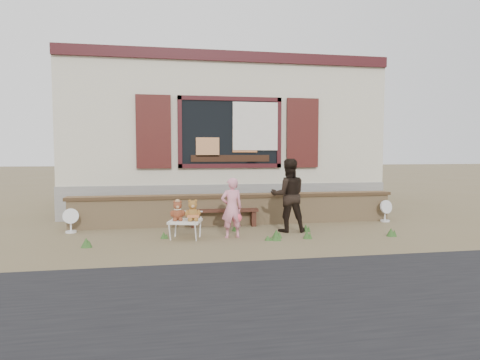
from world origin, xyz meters
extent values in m
plane|color=brown|center=(0.00, 0.00, 0.00)|extent=(80.00, 80.00, 0.00)
cube|color=#BBB197|center=(0.00, 4.50, 2.40)|extent=(8.00, 5.00, 3.20)
cube|color=gray|center=(0.00, 4.50, 0.40)|extent=(8.04, 5.04, 0.80)
cube|color=black|center=(0.00, 1.97, 2.05)|extent=(2.30, 0.04, 1.50)
cube|color=#3B1114|center=(0.00, 1.95, 2.85)|extent=(2.50, 0.08, 0.10)
cube|color=#3B1114|center=(0.00, 1.95, 1.25)|extent=(2.50, 0.08, 0.10)
cube|color=#3B1114|center=(-1.20, 1.95, 2.05)|extent=(0.10, 0.08, 1.70)
cube|color=#3B1114|center=(1.20, 1.95, 2.05)|extent=(0.10, 0.08, 1.70)
cube|color=black|center=(-1.80, 1.94, 2.05)|extent=(0.80, 0.07, 1.70)
cube|color=black|center=(1.80, 1.94, 2.05)|extent=(0.80, 0.07, 1.70)
cube|color=silver|center=(0.60, 1.90, 2.20)|extent=(1.10, 0.02, 1.15)
cube|color=#3B1114|center=(0.00, 1.98, 3.85)|extent=(8.00, 0.12, 0.25)
cube|color=black|center=(0.00, 1.94, 1.43)|extent=(1.90, 0.06, 0.16)
cube|color=tan|center=(-0.55, 1.94, 1.70)|extent=(0.55, 0.06, 0.45)
cube|color=#E08447|center=(0.35, 1.94, 1.85)|extent=(0.60, 0.06, 0.55)
cube|color=tan|center=(0.00, 1.00, 0.30)|extent=(7.00, 0.30, 0.60)
cube|color=brown|center=(0.00, 1.00, 0.63)|extent=(7.10, 0.36, 0.07)
cube|color=#361B13|center=(-0.32, 0.80, 0.35)|extent=(1.47, 0.38, 0.05)
cube|color=#361B13|center=(-0.96, 0.83, 0.16)|extent=(0.10, 0.28, 0.31)
cube|color=#361B13|center=(0.32, 0.77, 0.16)|extent=(0.10, 0.28, 0.31)
cube|color=silver|center=(-1.17, -0.30, 0.32)|extent=(0.66, 0.62, 0.04)
cylinder|color=silver|center=(-1.45, -0.44, 0.15)|extent=(0.03, 0.03, 0.30)
cylinder|color=silver|center=(-1.00, -0.57, 0.15)|extent=(0.03, 0.03, 0.30)
cylinder|color=silver|center=(-1.34, -0.03, 0.15)|extent=(0.03, 0.03, 0.30)
cylinder|color=silver|center=(-0.89, -0.16, 0.15)|extent=(0.03, 0.03, 0.30)
imported|color=pink|center=(-0.32, -0.35, 0.56)|extent=(0.43, 0.31, 1.11)
imported|color=black|center=(0.88, 0.03, 0.73)|extent=(0.76, 0.62, 1.45)
cylinder|color=white|center=(-3.36, 0.63, 0.02)|extent=(0.20, 0.20, 0.04)
cylinder|color=white|center=(-3.36, 0.63, 0.15)|extent=(0.03, 0.03, 0.26)
cylinder|color=white|center=(-3.36, 0.63, 0.33)|extent=(0.31, 0.17, 0.30)
cylinder|color=silver|center=(3.37, 0.74, 0.02)|extent=(0.21, 0.21, 0.04)
cylinder|color=silver|center=(3.37, 0.74, 0.15)|extent=(0.03, 0.03, 0.27)
cylinder|color=silver|center=(3.37, 0.74, 0.34)|extent=(0.32, 0.16, 0.31)
cone|color=#305722|center=(0.42, -0.72, 0.05)|extent=(0.16, 0.16, 0.09)
cone|color=#305722|center=(0.28, -0.69, 0.04)|extent=(0.12, 0.12, 0.09)
cone|color=#305722|center=(0.49, -0.52, 0.08)|extent=(0.17, 0.17, 0.15)
cone|color=#305722|center=(1.02, -0.68, 0.08)|extent=(0.14, 0.14, 0.15)
cone|color=#305722|center=(-1.56, -0.20, 0.06)|extent=(0.12, 0.12, 0.12)
cone|color=#305722|center=(2.65, -0.75, 0.08)|extent=(0.17, 0.17, 0.16)
cone|color=#305722|center=(-0.17, 0.24, 0.07)|extent=(0.13, 0.13, 0.14)
cone|color=#305722|center=(1.22, -0.04, 0.08)|extent=(0.12, 0.12, 0.15)
cone|color=#305722|center=(-2.82, -0.68, 0.08)|extent=(0.18, 0.18, 0.16)
camera|label=1|loc=(-1.42, -7.59, 1.58)|focal=30.00mm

